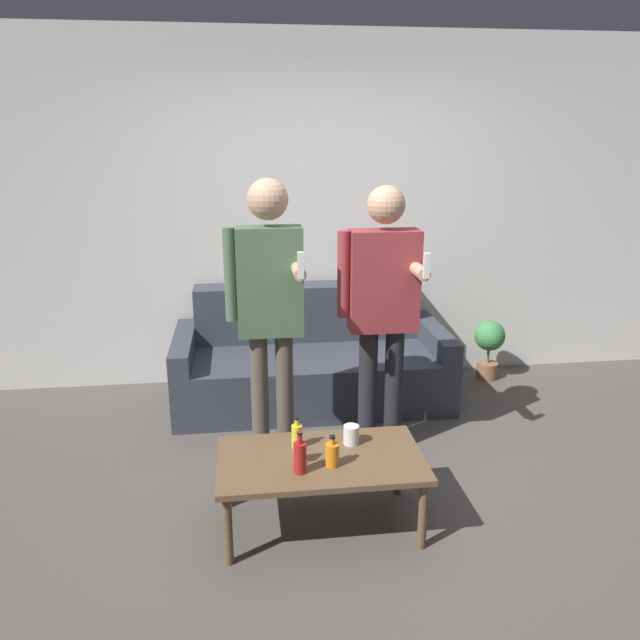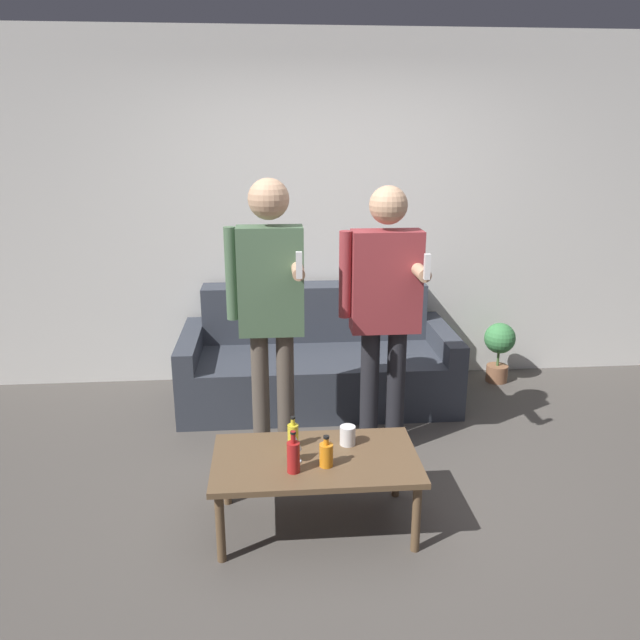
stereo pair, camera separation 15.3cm
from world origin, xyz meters
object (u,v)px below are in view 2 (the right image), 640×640
at_px(couch, 317,361).
at_px(coffee_table, 316,465).
at_px(bottle_orange, 293,435).
at_px(person_standing_right, 385,302).
at_px(person_standing_left, 270,299).

bearing_deg(couch, coffee_table, -94.76).
bearing_deg(bottle_orange, person_standing_right, 47.62).
distance_m(coffee_table, bottle_orange, 0.20).
xyz_separation_m(person_standing_left, person_standing_right, (0.68, 0.08, -0.05)).
bearing_deg(couch, person_standing_left, -109.87).
relative_size(coffee_table, bottle_orange, 6.15).
bearing_deg(coffee_table, person_standing_right, 58.15).
bearing_deg(bottle_orange, coffee_table, -49.01).
bearing_deg(person_standing_left, bottle_orange, -79.62).
relative_size(coffee_table, person_standing_left, 0.60).
distance_m(bottle_orange, person_standing_left, 0.81).
bearing_deg(coffee_table, bottle_orange, 130.99).
bearing_deg(bottle_orange, person_standing_left, 100.38).
relative_size(coffee_table, person_standing_right, 0.62).
height_order(bottle_orange, person_standing_left, person_standing_left).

